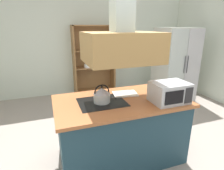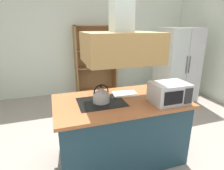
% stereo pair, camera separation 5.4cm
% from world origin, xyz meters
% --- Properties ---
extents(ground_plane, '(7.80, 7.80, 0.00)m').
position_xyz_m(ground_plane, '(0.00, 0.00, 0.00)').
color(ground_plane, gray).
extents(wall_back, '(6.00, 0.12, 2.70)m').
position_xyz_m(wall_back, '(0.00, 3.00, 1.35)').
color(wall_back, silver).
rests_on(wall_back, ground).
extents(kitchen_island, '(1.74, 0.99, 0.90)m').
position_xyz_m(kitchen_island, '(-0.18, -0.05, 0.45)').
color(kitchen_island, '#203F4E').
rests_on(kitchen_island, ground).
extents(range_hood, '(0.90, 0.70, 1.29)m').
position_xyz_m(range_hood, '(-0.18, -0.05, 1.72)').
color(range_hood, '#AA8047').
extents(refrigerator, '(0.90, 0.77, 1.80)m').
position_xyz_m(refrigerator, '(1.95, 1.60, 0.90)').
color(refrigerator, beige).
rests_on(refrigerator, ground).
extents(dish_cabinet, '(1.13, 0.40, 1.86)m').
position_xyz_m(dish_cabinet, '(0.16, 2.78, 0.82)').
color(dish_cabinet, olive).
rests_on(dish_cabinet, ground).
extents(kettle, '(0.21, 0.21, 0.24)m').
position_xyz_m(kettle, '(-0.44, -0.05, 1.00)').
color(kettle, silver).
rests_on(kettle, kitchen_island).
extents(cutting_board, '(0.37, 0.28, 0.02)m').
position_xyz_m(cutting_board, '(-0.05, 0.11, 0.91)').
color(cutting_board, white).
rests_on(cutting_board, kitchen_island).
extents(microwave, '(0.46, 0.35, 0.26)m').
position_xyz_m(microwave, '(0.38, -0.32, 1.03)').
color(microwave, '#B7BABF').
rests_on(microwave, kitchen_island).
extents(fruit_bowl, '(0.22, 0.22, 0.14)m').
position_xyz_m(fruit_bowl, '(0.45, 0.08, 0.94)').
color(fruit_bowl, silver).
rests_on(fruit_bowl, kitchen_island).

